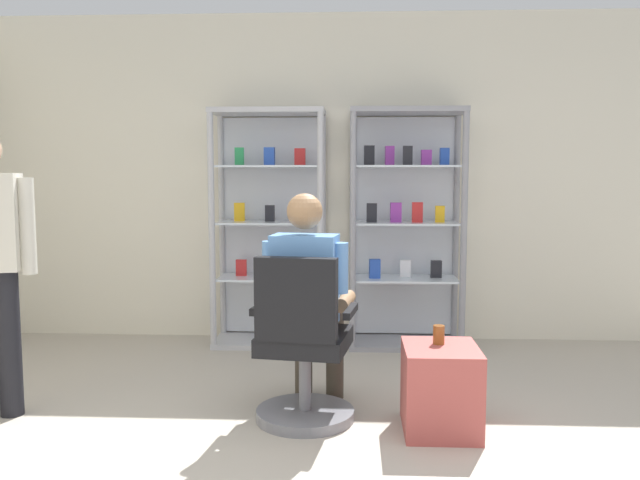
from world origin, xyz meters
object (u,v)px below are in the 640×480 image
object	(u,v)px
office_chair	(303,355)
tea_glass	(439,335)
display_cabinet_left	(270,226)
storage_crate	(440,389)
display_cabinet_right	(405,226)
seated_shopkeeper	(309,293)

from	to	relation	value
office_chair	tea_glass	size ratio (longest dim) A/B	9.26
office_chair	tea_glass	bearing A→B (deg)	-0.16
display_cabinet_left	storage_crate	xyz separation A→B (m)	(1.16, -1.83, -0.73)
display_cabinet_right	storage_crate	distance (m)	1.97
storage_crate	tea_glass	xyz separation A→B (m)	(-0.01, 0.06, 0.28)
office_chair	seated_shopkeeper	bearing A→B (deg)	81.42
display_cabinet_left	display_cabinet_right	xyz separation A→B (m)	(1.10, -0.00, 0.00)
display_cabinet_left	tea_glass	xyz separation A→B (m)	(1.15, -1.77, -0.44)
display_cabinet_right	display_cabinet_left	bearing A→B (deg)	179.91
seated_shopkeeper	tea_glass	bearing A→B (deg)	-12.72
display_cabinet_left	display_cabinet_right	bearing A→B (deg)	-0.09
display_cabinet_left	display_cabinet_right	distance (m)	1.10
display_cabinet_right	storage_crate	world-z (taller)	display_cabinet_right
office_chair	seated_shopkeeper	size ratio (longest dim) A/B	0.74
display_cabinet_left	seated_shopkeeper	xyz separation A→B (m)	(0.43, -1.61, -0.25)
tea_glass	storage_crate	bearing A→B (deg)	-83.09
display_cabinet_left	tea_glass	size ratio (longest dim) A/B	18.34
storage_crate	tea_glass	size ratio (longest dim) A/B	4.50
display_cabinet_left	seated_shopkeeper	world-z (taller)	display_cabinet_left
display_cabinet_left	office_chair	xyz separation A→B (m)	(0.40, -1.77, -0.57)
storage_crate	tea_glass	bearing A→B (deg)	96.91
display_cabinet_left	office_chair	distance (m)	1.90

